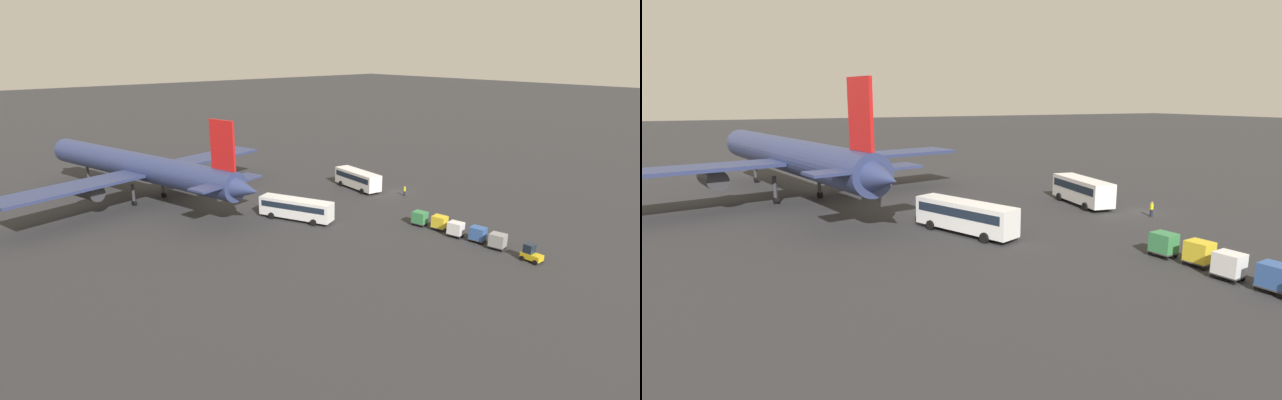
% 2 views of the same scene
% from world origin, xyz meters
% --- Properties ---
extents(ground_plane, '(600.00, 600.00, 0.00)m').
position_xyz_m(ground_plane, '(0.00, 0.00, 0.00)').
color(ground_plane, '#2D2D30').
extents(airplane, '(53.17, 46.80, 15.17)m').
position_xyz_m(airplane, '(24.49, 36.56, 5.70)').
color(airplane, navy).
rests_on(airplane, ground).
extents(shuttle_bus_near, '(10.48, 4.06, 3.31)m').
position_xyz_m(shuttle_bus_near, '(6.15, 3.92, 1.98)').
color(shuttle_bus_near, white).
rests_on(shuttle_bus_near, ground).
extents(shuttle_bus_far, '(11.50, 6.97, 3.20)m').
position_xyz_m(shuttle_bus_far, '(-0.25, 22.94, 1.92)').
color(shuttle_bus_far, white).
rests_on(shuttle_bus_far, ground).
extents(worker_person, '(0.38, 0.38, 1.74)m').
position_xyz_m(worker_person, '(-2.36, 0.81, 0.87)').
color(worker_person, '#1E1E2D').
rests_on(worker_person, ground).
extents(cargo_cart_blue, '(2.24, 1.99, 2.06)m').
position_xyz_m(cargo_cart_blue, '(-22.87, 9.96, 1.19)').
color(cargo_cart_blue, '#38383D').
rests_on(cargo_cart_blue, ground).
extents(cargo_cart_white, '(2.24, 1.99, 2.06)m').
position_xyz_m(cargo_cart_white, '(-19.84, 10.59, 1.19)').
color(cargo_cart_white, '#38383D').
rests_on(cargo_cart_white, ground).
extents(cargo_cart_yellow, '(2.24, 1.99, 2.06)m').
position_xyz_m(cargo_cart_yellow, '(-16.80, 10.11, 1.19)').
color(cargo_cart_yellow, '#38383D').
rests_on(cargo_cart_yellow, ground).
extents(cargo_cart_green, '(2.24, 1.99, 2.06)m').
position_xyz_m(cargo_cart_green, '(-13.77, 10.75, 1.19)').
color(cargo_cart_green, '#38383D').
rests_on(cargo_cart_green, ground).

